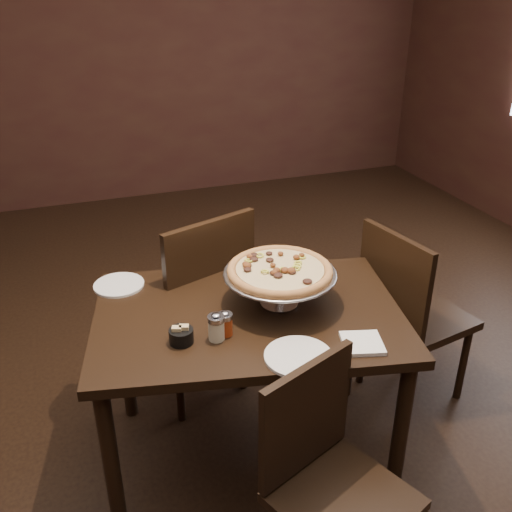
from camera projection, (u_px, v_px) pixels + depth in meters
name	position (u px, v px, depth m)	size (l,w,h in m)	color
room	(244.00, 149.00, 1.91)	(6.04, 7.04, 2.84)	black
dining_table	(248.00, 333.00, 2.27)	(1.33, 1.03, 0.75)	black
pizza_stand	(280.00, 271.00, 2.21)	(0.45, 0.45, 0.18)	#B5B4BC
parmesan_shaker	(216.00, 327.00, 2.04)	(0.06, 0.06, 0.11)	beige
pepper_flake_shaker	(225.00, 324.00, 2.07)	(0.06, 0.06, 0.10)	maroon
packet_caddy	(181.00, 335.00, 2.03)	(0.09, 0.09, 0.07)	black
napkin_stack	(362.00, 343.00, 2.02)	(0.14, 0.14, 0.02)	white
plate_left	(119.00, 285.00, 2.41)	(0.21, 0.21, 0.01)	white
plate_near	(298.00, 357.00, 1.96)	(0.24, 0.24, 0.01)	white
serving_spatula	(257.00, 277.00, 2.18)	(0.16, 0.16, 0.02)	#B5B4BC
chair_far	(197.00, 301.00, 2.69)	(0.59, 0.59, 0.99)	black
chair_near	(329.00, 476.00, 1.86)	(0.52, 0.52, 0.85)	black
chair_side	(408.00, 310.00, 2.69)	(0.50, 0.50, 0.92)	black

